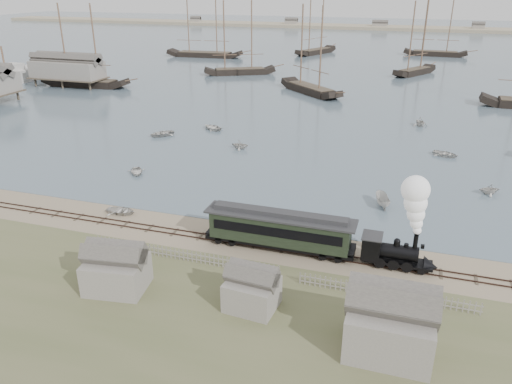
% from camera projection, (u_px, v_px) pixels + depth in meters
% --- Properties ---
extents(ground, '(600.00, 600.00, 0.00)m').
position_uv_depth(ground, '(270.00, 237.00, 52.23)').
color(ground, tan).
rests_on(ground, ground).
extents(harbor_water, '(600.00, 336.00, 0.06)m').
position_uv_depth(harbor_water, '(388.00, 47.00, 201.21)').
color(harbor_water, '#4C606C').
rests_on(harbor_water, ground).
extents(rail_track, '(120.00, 1.80, 0.16)m').
position_uv_depth(rail_track, '(264.00, 246.00, 50.47)').
color(rail_track, '#33221B').
rests_on(rail_track, ground).
extents(picket_fence_west, '(19.00, 0.10, 1.20)m').
position_uv_depth(picket_fence_west, '(184.00, 261.00, 47.92)').
color(picket_fence_west, gray).
rests_on(picket_fence_west, ground).
extents(picket_fence_east, '(15.00, 0.10, 1.20)m').
position_uv_depth(picket_fence_east, '(386.00, 299.00, 42.16)').
color(picket_fence_east, gray).
rests_on(picket_fence_east, ground).
extents(shed_left, '(5.00, 4.00, 4.10)m').
position_uv_depth(shed_left, '(118.00, 288.00, 43.64)').
color(shed_left, gray).
rests_on(shed_left, ground).
extents(shed_mid, '(4.00, 3.50, 3.60)m').
position_uv_depth(shed_mid, '(252.00, 307.00, 41.16)').
color(shed_mid, gray).
rests_on(shed_mid, ground).
extents(shed_right, '(6.00, 5.00, 5.10)m').
position_uv_depth(shed_right, '(387.00, 350.00, 36.32)').
color(shed_right, gray).
rests_on(shed_right, ground).
extents(far_spit, '(500.00, 20.00, 1.80)m').
position_uv_depth(far_spit, '(398.00, 30.00, 271.33)').
color(far_spit, tan).
rests_on(far_spit, ground).
extents(locomotive, '(7.04, 2.63, 8.78)m').
position_uv_depth(locomotive, '(409.00, 230.00, 45.05)').
color(locomotive, black).
rests_on(locomotive, ground).
extents(passenger_coach, '(14.95, 2.88, 3.63)m').
position_uv_depth(passenger_coach, '(280.00, 229.00, 49.14)').
color(passenger_coach, black).
rests_on(passenger_coach, ground).
extents(beached_dinghy, '(2.62, 3.58, 0.72)m').
position_uv_depth(beached_dinghy, '(121.00, 211.00, 57.43)').
color(beached_dinghy, beige).
rests_on(beached_dinghy, ground).
extents(rowboat_0, '(4.09, 3.81, 0.69)m').
position_uv_depth(rowboat_0, '(137.00, 171.00, 69.09)').
color(rowboat_0, beige).
rests_on(rowboat_0, harbor_water).
extents(rowboat_1, '(2.48, 2.85, 1.47)m').
position_uv_depth(rowboat_1, '(240.00, 144.00, 79.16)').
color(rowboat_1, beige).
rests_on(rowboat_1, harbor_water).
extents(rowboat_2, '(3.93, 2.45, 1.42)m').
position_uv_depth(rowboat_2, '(382.00, 201.00, 59.01)').
color(rowboat_2, beige).
rests_on(rowboat_2, harbor_water).
extents(rowboat_3, '(3.93, 4.55, 0.79)m').
position_uv_depth(rowboat_3, '(445.00, 154.00, 75.97)').
color(rowboat_3, beige).
rests_on(rowboat_3, harbor_water).
extents(rowboat_4, '(2.99, 3.20, 1.36)m').
position_uv_depth(rowboat_4, '(489.00, 189.00, 62.43)').
color(rowboat_4, beige).
rests_on(rowboat_4, harbor_water).
extents(rowboat_6, '(4.54, 4.99, 0.85)m').
position_uv_depth(rowboat_6, '(212.00, 127.00, 89.65)').
color(rowboat_6, beige).
rests_on(rowboat_6, harbor_water).
extents(rowboat_7, '(4.00, 3.81, 1.65)m').
position_uv_depth(rowboat_7, '(420.00, 122.00, 91.54)').
color(rowboat_7, beige).
rests_on(rowboat_7, harbor_water).
extents(rowboat_8, '(5.34, 5.14, 0.90)m').
position_uv_depth(rowboat_8, '(162.00, 133.00, 85.91)').
color(rowboat_8, beige).
rests_on(rowboat_8, harbor_water).
extents(schooner_0, '(23.04, 6.40, 20.00)m').
position_uv_depth(schooner_0, '(80.00, 45.00, 122.33)').
color(schooner_0, black).
rests_on(schooner_0, harbor_water).
extents(schooner_1, '(19.84, 13.33, 20.00)m').
position_uv_depth(schooner_1, '(239.00, 38.00, 138.32)').
color(schooner_1, black).
rests_on(schooner_1, harbor_water).
extents(schooner_2, '(18.00, 17.56, 20.00)m').
position_uv_depth(schooner_2, '(312.00, 50.00, 114.82)').
color(schooner_2, black).
rests_on(schooner_2, harbor_water).
extents(schooner_3, '(12.06, 16.73, 20.00)m').
position_uv_depth(schooner_3, '(419.00, 38.00, 137.87)').
color(schooner_3, black).
rests_on(schooner_3, harbor_water).
extents(schooner_6, '(26.88, 8.01, 20.00)m').
position_uv_depth(schooner_6, '(204.00, 27.00, 170.69)').
color(schooner_6, black).
rests_on(schooner_6, harbor_water).
extents(schooner_7, '(12.50, 20.22, 20.00)m').
position_uv_depth(schooner_7, '(317.00, 25.00, 177.80)').
color(schooner_7, black).
rests_on(schooner_7, harbor_water).
extents(schooner_8, '(21.63, 5.68, 20.00)m').
position_uv_depth(schooner_8, '(439.00, 26.00, 172.87)').
color(schooner_8, black).
rests_on(schooner_8, harbor_water).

